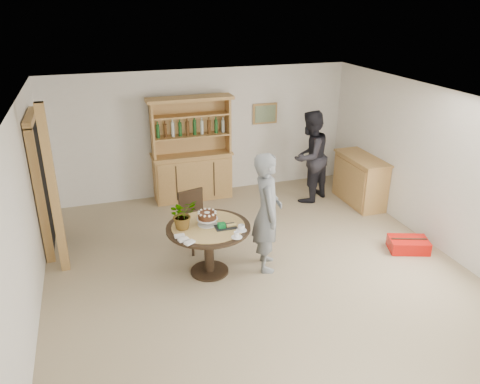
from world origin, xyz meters
name	(u,v)px	position (x,y,z in m)	size (l,w,h in m)	color
ground	(264,280)	(0.00, 0.00, 0.00)	(7.00, 7.00, 0.00)	tan
room_shell	(266,166)	(0.00, 0.01, 1.74)	(6.04, 7.04, 2.52)	white
doorway	(41,183)	(-2.93, 2.00, 1.11)	(0.13, 1.10, 2.18)	black
pine_post	(53,192)	(-2.70, 1.20, 1.25)	(0.12, 0.12, 2.50)	tan
hutch	(192,165)	(-0.30, 3.24, 0.69)	(1.62, 0.54, 2.04)	tan
sideboard	(360,180)	(2.74, 2.00, 0.47)	(0.54, 1.26, 0.94)	tan
dining_table	(209,236)	(-0.68, 0.46, 0.60)	(1.20, 1.20, 0.76)	black
dining_chair	(195,216)	(-0.70, 1.28, 0.54)	(0.51, 0.51, 0.95)	black
birthday_cake	(207,217)	(-0.68, 0.51, 0.88)	(0.30, 0.30, 0.20)	white
flower_vase	(183,214)	(-1.03, 0.51, 0.97)	(0.38, 0.33, 0.42)	#3F7233
gift_tray	(225,226)	(-0.47, 0.33, 0.79)	(0.30, 0.20, 0.08)	black
coffee_cup_a	(241,228)	(-0.28, 0.18, 0.80)	(0.15, 0.15, 0.09)	white
coffee_cup_b	(237,235)	(-0.40, 0.01, 0.79)	(0.15, 0.15, 0.08)	white
napkins	(184,239)	(-1.09, 0.14, 0.77)	(0.24, 0.33, 0.03)	white
teen_boy	(267,212)	(0.17, 0.36, 0.89)	(0.65, 0.43, 1.79)	slate
adult_person	(310,157)	(1.85, 2.44, 0.90)	(0.87, 0.68, 1.79)	black
red_suitcase	(408,245)	(2.50, 0.10, 0.10)	(0.70, 0.58, 0.21)	red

